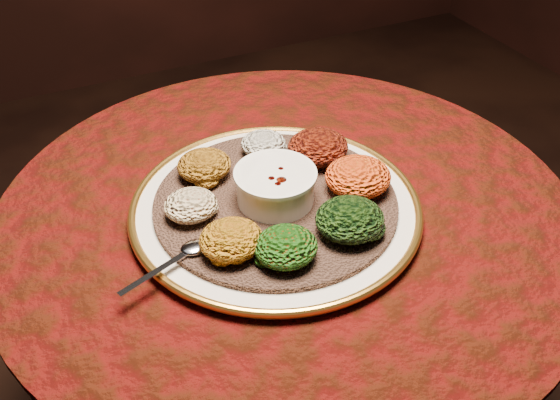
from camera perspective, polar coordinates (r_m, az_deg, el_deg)
name	(u,v)px	position (r m, az deg, el deg)	size (l,w,h in m)	color
table	(286,279)	(1.15, 0.57, -7.25)	(0.96, 0.96, 0.73)	black
platter	(276,207)	(1.00, -0.41, -0.68)	(0.54, 0.54, 0.02)	silver
injera	(276,202)	(1.00, -0.41, -0.20)	(0.39, 0.39, 0.01)	brown
stew_bowl	(275,184)	(0.98, -0.42, 1.47)	(0.13, 0.13, 0.05)	white
spoon	(189,251)	(0.91, -8.32, -4.63)	(0.15, 0.07, 0.01)	silver
portion_ayib	(263,144)	(1.09, -1.55, 5.16)	(0.08, 0.08, 0.04)	beige
portion_kitfo	(318,147)	(1.07, 3.49, 4.87)	(0.11, 0.10, 0.05)	black
portion_tikil	(358,177)	(1.01, 7.13, 2.13)	(0.11, 0.10, 0.05)	#B1650E
portion_gomen	(350,219)	(0.92, 6.40, -1.76)	(0.10, 0.10, 0.05)	black
portion_mixveg	(286,247)	(0.88, 0.54, -4.29)	(0.09, 0.09, 0.04)	maroon
portion_kik	(231,240)	(0.89, -4.48, -3.63)	(0.09, 0.09, 0.04)	#A95E0E
portion_timatim	(191,205)	(0.96, -8.16, -0.48)	(0.08, 0.08, 0.04)	maroon
portion_shiro	(204,165)	(1.04, -6.95, 3.17)	(0.09, 0.09, 0.04)	#985E12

